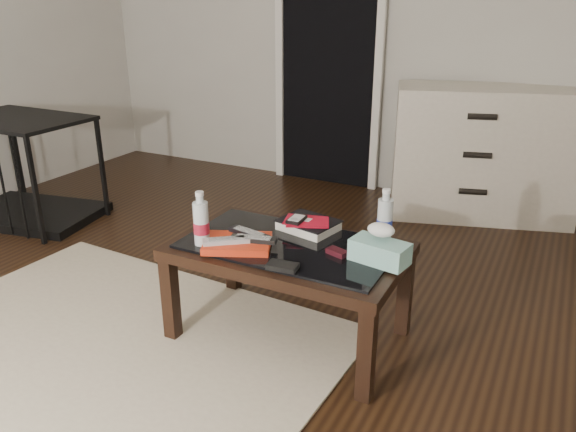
{
  "coord_description": "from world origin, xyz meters",
  "views": [
    {
      "loc": [
        1.37,
        -1.72,
        1.46
      ],
      "look_at": [
        0.32,
        0.34,
        0.55
      ],
      "focal_mm": 35.0,
      "sensor_mm": 36.0,
      "label": 1
    }
  ],
  "objects_px": {
    "tissue_box": "(380,252)",
    "water_bottle_left": "(201,218)",
    "dresser": "(483,153)",
    "textbook": "(309,225)",
    "coffee_table": "(289,257)",
    "water_bottle_right": "(385,215)",
    "pet_crate": "(28,187)"
  },
  "relations": [
    {
      "from": "tissue_box",
      "to": "water_bottle_left",
      "type": "bearing_deg",
      "value": -156.42
    },
    {
      "from": "coffee_table",
      "to": "dresser",
      "type": "bearing_deg",
      "value": 75.81
    },
    {
      "from": "textbook",
      "to": "water_bottle_right",
      "type": "relative_size",
      "value": 1.05
    },
    {
      "from": "coffee_table",
      "to": "tissue_box",
      "type": "relative_size",
      "value": 4.35
    },
    {
      "from": "coffee_table",
      "to": "tissue_box",
      "type": "bearing_deg",
      "value": 0.72
    },
    {
      "from": "water_bottle_left",
      "to": "coffee_table",
      "type": "bearing_deg",
      "value": 27.32
    },
    {
      "from": "water_bottle_left",
      "to": "pet_crate",
      "type": "bearing_deg",
      "value": 161.15
    },
    {
      "from": "water_bottle_left",
      "to": "water_bottle_right",
      "type": "height_order",
      "value": "same"
    },
    {
      "from": "pet_crate",
      "to": "water_bottle_left",
      "type": "relative_size",
      "value": 4.18
    },
    {
      "from": "dresser",
      "to": "water_bottle_right",
      "type": "bearing_deg",
      "value": -111.29
    },
    {
      "from": "coffee_table",
      "to": "water_bottle_right",
      "type": "height_order",
      "value": "water_bottle_right"
    },
    {
      "from": "water_bottle_right",
      "to": "water_bottle_left",
      "type": "bearing_deg",
      "value": -150.58
    },
    {
      "from": "tissue_box",
      "to": "water_bottle_right",
      "type": "bearing_deg",
      "value": 113.56
    },
    {
      "from": "textbook",
      "to": "dresser",
      "type": "bearing_deg",
      "value": 87.18
    },
    {
      "from": "dresser",
      "to": "water_bottle_left",
      "type": "xyz_separation_m",
      "value": [
        -0.83,
        -2.15,
        0.13
      ]
    },
    {
      "from": "dresser",
      "to": "textbook",
      "type": "relative_size",
      "value": 5.17
    },
    {
      "from": "water_bottle_left",
      "to": "tissue_box",
      "type": "xyz_separation_m",
      "value": [
        0.74,
        0.18,
        -0.07
      ]
    },
    {
      "from": "coffee_table",
      "to": "tissue_box",
      "type": "height_order",
      "value": "tissue_box"
    },
    {
      "from": "coffee_table",
      "to": "water_bottle_right",
      "type": "xyz_separation_m",
      "value": [
        0.36,
        0.22,
        0.18
      ]
    },
    {
      "from": "water_bottle_left",
      "to": "water_bottle_right",
      "type": "bearing_deg",
      "value": 29.42
    },
    {
      "from": "textbook",
      "to": "tissue_box",
      "type": "distance_m",
      "value": 0.43
    },
    {
      "from": "dresser",
      "to": "water_bottle_right",
      "type": "height_order",
      "value": "dresser"
    },
    {
      "from": "coffee_table",
      "to": "pet_crate",
      "type": "distance_m",
      "value": 2.33
    },
    {
      "from": "water_bottle_right",
      "to": "tissue_box",
      "type": "xyz_separation_m",
      "value": [
        0.05,
        -0.21,
        -0.07
      ]
    },
    {
      "from": "textbook",
      "to": "coffee_table",
      "type": "bearing_deg",
      "value": -81.06
    },
    {
      "from": "dresser",
      "to": "tissue_box",
      "type": "height_order",
      "value": "dresser"
    },
    {
      "from": "coffee_table",
      "to": "pet_crate",
      "type": "height_order",
      "value": "pet_crate"
    },
    {
      "from": "water_bottle_left",
      "to": "tissue_box",
      "type": "relative_size",
      "value": 1.03
    },
    {
      "from": "coffee_table",
      "to": "water_bottle_right",
      "type": "relative_size",
      "value": 4.2
    },
    {
      "from": "textbook",
      "to": "water_bottle_right",
      "type": "distance_m",
      "value": 0.36
    },
    {
      "from": "pet_crate",
      "to": "water_bottle_left",
      "type": "distance_m",
      "value": 2.08
    },
    {
      "from": "coffee_table",
      "to": "tissue_box",
      "type": "distance_m",
      "value": 0.42
    }
  ]
}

